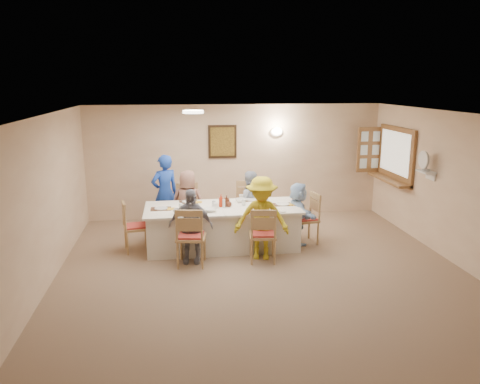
{
  "coord_description": "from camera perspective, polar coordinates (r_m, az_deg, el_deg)",
  "views": [
    {
      "loc": [
        -1.32,
        -6.66,
        2.98
      ],
      "look_at": [
        -0.2,
        1.4,
        1.05
      ],
      "focal_mm": 35.0,
      "sensor_mm": 36.0,
      "label": 1
    }
  ],
  "objects": [
    {
      "name": "wall_picture",
      "position": [
        10.26,
        -2.16,
        6.16
      ],
      "size": [
        0.62,
        0.05,
        0.72
      ],
      "color": "#342212",
      "rests_on": "room_walls"
    },
    {
      "name": "room_walls",
      "position": [
        6.95,
        3.23,
        1.15
      ],
      "size": [
        7.0,
        7.0,
        7.0
      ],
      "color": "tan",
      "rests_on": "ground"
    },
    {
      "name": "napkin_br",
      "position": [
        8.96,
        2.55,
        -0.96
      ],
      "size": [
        0.15,
        0.15,
        0.01
      ],
      "primitive_type": "cube",
      "color": "gold",
      "rests_on": "dining_table"
    },
    {
      "name": "diner_back_left",
      "position": [
        9.14,
        -6.35,
        -1.44
      ],
      "size": [
        0.78,
        0.62,
        1.32
      ],
      "primitive_type": "imported",
      "rotation": [
        0.0,
        0.0,
        2.98
      ],
      "color": "#81584C",
      "rests_on": "ground"
    },
    {
      "name": "fan_shelf",
      "position": [
        9.04,
        21.74,
        2.32
      ],
      "size": [
        0.22,
        0.36,
        0.03
      ],
      "primitive_type": "cube",
      "color": "white",
      "rests_on": "room_walls"
    },
    {
      "name": "teacup_a",
      "position": [
        8.11,
        -7.72,
        -2.32
      ],
      "size": [
        0.12,
        0.12,
        0.09
      ],
      "primitive_type": "imported",
      "rotation": [
        0.0,
        0.0,
        -0.01
      ],
      "color": "white",
      "rests_on": "dining_table"
    },
    {
      "name": "plate_bl",
      "position": [
        8.86,
        -6.31,
        -1.16
      ],
      "size": [
        0.24,
        0.24,
        0.02
      ],
      "primitive_type": "cylinder",
      "color": "white",
      "rests_on": "dining_table"
    },
    {
      "name": "bowl_b",
      "position": [
        8.81,
        0.12,
        -1.03
      ],
      "size": [
        0.35,
        0.35,
        0.07
      ],
      "primitive_type": "imported",
      "rotation": [
        0.0,
        0.0,
        0.39
      ],
      "color": "white",
      "rests_on": "dining_table"
    },
    {
      "name": "plate_fl",
      "position": [
        8.05,
        -6.13,
        -2.64
      ],
      "size": [
        0.24,
        0.24,
        0.02
      ],
      "primitive_type": "cylinder",
      "color": "white",
      "rests_on": "dining_table"
    },
    {
      "name": "placemat_le",
      "position": [
        8.46,
        -9.61,
        -2.04
      ],
      "size": [
        0.36,
        0.27,
        0.01
      ],
      "primitive_type": "cube",
      "color": "#472B19",
      "rests_on": "dining_table"
    },
    {
      "name": "teacup_b",
      "position": [
        9.04,
        0.17,
        -0.59
      ],
      "size": [
        0.14,
        0.14,
        0.09
      ],
      "primitive_type": "imported",
      "rotation": [
        0.0,
        0.0,
        -0.26
      ],
      "color": "white",
      "rests_on": "dining_table"
    },
    {
      "name": "placemat_bl",
      "position": [
        8.87,
        -6.31,
        -1.22
      ],
      "size": [
        0.34,
        0.25,
        0.01
      ],
      "primitive_type": "cube",
      "color": "#472B19",
      "rests_on": "dining_table"
    },
    {
      "name": "wall_sconce",
      "position": [
        10.4,
        4.49,
        7.33
      ],
      "size": [
        0.26,
        0.09,
        0.18
      ],
      "primitive_type": "ellipsoid",
      "color": "white",
      "rests_on": "room_walls"
    },
    {
      "name": "plate_le",
      "position": [
        8.46,
        -9.61,
        -1.97
      ],
      "size": [
        0.23,
        0.23,
        0.01
      ],
      "primitive_type": "cylinder",
      "color": "white",
      "rests_on": "dining_table"
    },
    {
      "name": "diner_back_right",
      "position": [
        9.26,
        1.1,
        -1.32
      ],
      "size": [
        0.64,
        0.51,
        1.28
      ],
      "primitive_type": "imported",
      "rotation": [
        0.0,
        0.0,
        3.12
      ],
      "color": "#98A4BC",
      "rests_on": "ground"
    },
    {
      "name": "chair_back_right",
      "position": [
        9.4,
        0.98,
        -1.88
      ],
      "size": [
        0.51,
        0.51,
        1.02
      ],
      "primitive_type": null,
      "rotation": [
        0.0,
        0.0,
        -0.05
      ],
      "color": "tan",
      "rests_on": "ground"
    },
    {
      "name": "hatch_sill",
      "position": [
        10.28,
        17.69,
        1.45
      ],
      "size": [
        0.3,
        1.5,
        0.05
      ],
      "primitive_type": "cube",
      "color": "brown",
      "rests_on": "room_walls"
    },
    {
      "name": "bowl_a",
      "position": [
        8.2,
        -3.65,
        -2.19
      ],
      "size": [
        0.27,
        0.27,
        0.05
      ],
      "primitive_type": "imported",
      "rotation": [
        0.0,
        0.0,
        0.1
      ],
      "color": "white",
      "rests_on": "dining_table"
    },
    {
      "name": "napkin_bl",
      "position": [
        8.82,
        -5.13,
        -1.22
      ],
      "size": [
        0.15,
        0.15,
        0.01
      ],
      "primitive_type": "cube",
      "color": "gold",
      "rests_on": "dining_table"
    },
    {
      "name": "ceiling_light",
      "position": [
        8.18,
        -5.74,
        9.7
      ],
      "size": [
        0.36,
        0.36,
        0.05
      ],
      "primitive_type": "cylinder",
      "color": "white",
      "rests_on": "room_walls"
    },
    {
      "name": "condiment_ketchup",
      "position": [
        8.47,
        -2.33,
        -1.05
      ],
      "size": [
        0.14,
        0.15,
        0.23
      ],
      "primitive_type": "imported",
      "rotation": [
        0.0,
        0.0,
        -0.32
      ],
      "color": "red",
      "rests_on": "dining_table"
    },
    {
      "name": "dining_table",
      "position": [
        8.6,
        -2.15,
        -4.26
      ],
      "size": [
        2.79,
        1.18,
        0.76
      ],
      "primitive_type": "cube",
      "color": "white",
      "rests_on": "ground"
    },
    {
      "name": "plate_br",
      "position": [
        8.97,
        1.37,
        -0.9
      ],
      "size": [
        0.23,
        0.23,
        0.01
      ],
      "primitive_type": "cylinder",
      "color": "white",
      "rests_on": "dining_table"
    },
    {
      "name": "plate_re",
      "position": [
        8.67,
        5.21,
        -1.46
      ],
      "size": [
        0.25,
        0.25,
        0.02
      ],
      "primitive_type": "cylinder",
      "color": "white",
      "rests_on": "dining_table"
    },
    {
      "name": "placemat_br",
      "position": [
        8.98,
        1.37,
        -0.96
      ],
      "size": [
        0.32,
        0.24,
        0.01
      ],
      "primitive_type": "cube",
      "color": "#472B19",
      "rests_on": "dining_table"
    },
    {
      "name": "serving_hatch",
      "position": [
        10.24,
        18.5,
        4.34
      ],
      "size": [
        0.06,
        1.5,
        1.15
      ],
      "primitive_type": "cube",
      "color": "brown",
      "rests_on": "room_walls"
    },
    {
      "name": "chair_right_end",
      "position": [
        8.86,
        7.88,
        -3.18
      ],
      "size": [
        0.53,
        0.53,
        0.96
      ],
      "primitive_type": null,
      "rotation": [
        0.0,
        0.0,
        -1.41
      ],
      "color": "tan",
      "rests_on": "ground"
    },
    {
      "name": "chair_front_right",
      "position": [
        7.9,
        2.78,
        -5.11
      ],
      "size": [
        0.52,
        0.52,
        0.96
      ],
      "primitive_type": null,
      "rotation": [
        0.0,
        0.0,
        3.01
      ],
      "color": "tan",
      "rests_on": "ground"
    },
    {
      "name": "diner_front_right",
      "position": [
        7.94,
        2.64,
        -3.21
      ],
      "size": [
        1.14,
        0.91,
        1.44
      ],
      "primitive_type": "imported",
      "rotation": [
        0.0,
        0.0,
        -0.21
      ],
      "color": "gold",
      "rests_on": "ground"
    },
    {
      "name": "placemat_fl",
      "position": [
        8.06,
        -6.13,
        -2.71
      ],
      "size": [
        0.32,
        0.24,
        0.01
      ],
      "primitive_type": "cube",
      "color": "#472B19",
      "rests_on": "dining_table"
    },
    {
      "name": "napkin_le",
      "position": [
        8.41,
        -8.39,
        -2.04
      ],
      "size": [
        0.14,
        0.14,
        0.01
      ],
      "primitive_type": "cube",
      "color": "gold",
      "rests_on": "dining_table"
    },
    {
      "name": "caregiver",
      "position": [
        9.57,
        -9.14,
        -0.11
      ],
      "size": [
        0.86,
        0.81,
        1.56
      ],
      "primitive_type": "imported",
      "rotation": [
        0.0,
        0.0,
        3.58
      ],
      "color": "#1C44BB",
      "rests_on": "ground"
    },
    {
      "name": "diner_front_left",
      "position": [
        7.84,
        -6.04,
        -4.13
      ],
      "size": [
        0.86,
        0.59,
        1.27
      ],
      "primitive_type": "imported",
      "rotation": [
        0.0,
        0.0,
        -0.19
      ],
      "color": "gray",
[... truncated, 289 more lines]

